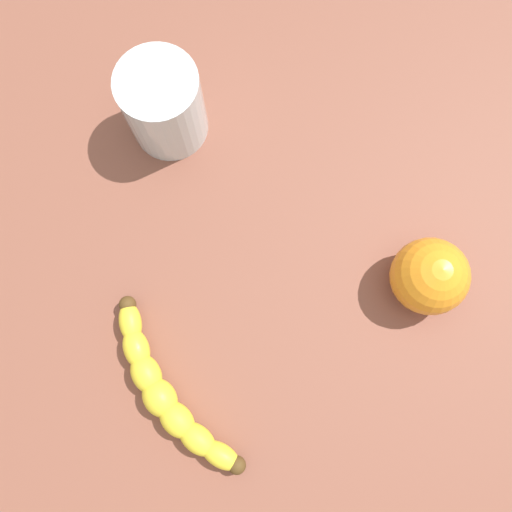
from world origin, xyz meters
The scene contains 4 objects.
wooden_tabletop centered at (0.00, 0.00, 1.50)cm, with size 120.00×120.00×3.00cm, color brown.
banana centered at (16.19, -13.75, 4.78)cm, with size 20.57×12.47×3.56cm.
smoothie_glass centered at (-15.68, -10.47, 7.92)cm, with size 9.19×9.19×10.66cm.
orange_fruit centered at (7.33, 16.28, 7.25)cm, with size 8.51×8.51×8.51cm, color orange.
Camera 1 is at (13.71, -3.55, 62.89)cm, focal length 36.36 mm.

